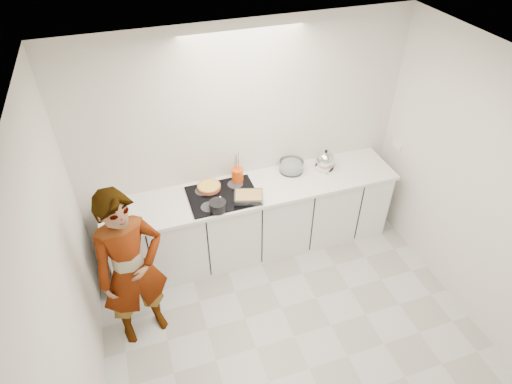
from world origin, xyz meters
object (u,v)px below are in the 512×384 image
object	(u,v)px
tart_dish	(209,187)
saucepan	(218,206)
hob	(223,196)
utensil_crock	(237,175)
baking_dish	(249,196)
mixing_bowl	(291,166)
kettle	(325,160)
cook	(132,270)

from	to	relation	value
tart_dish	saucepan	xyz separation A→B (m)	(0.00, -0.37, 0.03)
hob	utensil_crock	bearing A→B (deg)	41.83
baking_dish	mixing_bowl	bearing A→B (deg)	28.70
kettle	utensil_crock	world-z (taller)	kettle
mixing_bowl	hob	bearing A→B (deg)	-167.20
tart_dish	saucepan	size ratio (longest dim) A/B	1.49
tart_dish	baking_dish	bearing A→B (deg)	-40.91
cook	saucepan	bearing A→B (deg)	12.43
cook	hob	bearing A→B (deg)	18.74
baking_dish	hob	bearing A→B (deg)	149.33
hob	kettle	distance (m)	1.25
tart_dish	saucepan	world-z (taller)	saucepan
tart_dish	mixing_bowl	xyz separation A→B (m)	(0.97, 0.04, 0.02)
baking_dish	kettle	xyz separation A→B (m)	(1.00, 0.28, 0.06)
tart_dish	mixing_bowl	bearing A→B (deg)	2.12
tart_dish	kettle	world-z (taller)	kettle
tart_dish	cook	distance (m)	1.25
tart_dish	kettle	bearing A→B (deg)	-1.09
baking_dish	kettle	distance (m)	1.04
saucepan	cook	distance (m)	1.04
utensil_crock	baking_dish	bearing A→B (deg)	-87.23
saucepan	cook	xyz separation A→B (m)	(-0.92, -0.48, -0.11)
mixing_bowl	kettle	bearing A→B (deg)	-9.06
saucepan	kettle	world-z (taller)	kettle
baking_dish	utensil_crock	size ratio (longest dim) A/B	2.20
hob	kettle	world-z (taller)	kettle
utensil_crock	tart_dish	bearing A→B (deg)	-172.85
baking_dish	kettle	size ratio (longest dim) A/B	1.30
hob	mixing_bowl	size ratio (longest dim) A/B	2.24
saucepan	mixing_bowl	bearing A→B (deg)	22.68
saucepan	kettle	bearing A→B (deg)	14.18
saucepan	baking_dish	bearing A→B (deg)	10.55
saucepan	cook	bearing A→B (deg)	-152.32
baking_dish	tart_dish	bearing A→B (deg)	139.09
utensil_crock	cook	bearing A→B (deg)	-144.47
cook	mixing_bowl	bearing A→B (deg)	9.92
tart_dish	saucepan	bearing A→B (deg)	-89.43
utensil_crock	kettle	bearing A→B (deg)	-3.78
hob	cook	bearing A→B (deg)	-146.01
cook	tart_dish	bearing A→B (deg)	27.62
saucepan	kettle	xyz separation A→B (m)	(1.35, 0.34, 0.04)
mixing_bowl	kettle	size ratio (longest dim) A/B	1.18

